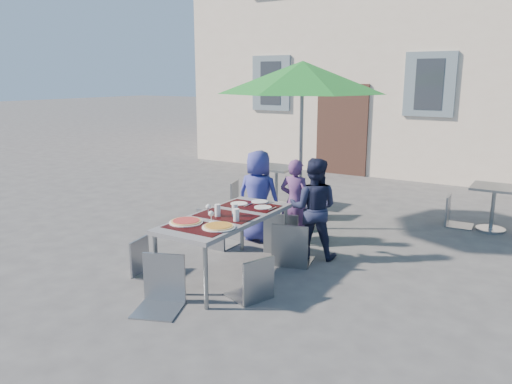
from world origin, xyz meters
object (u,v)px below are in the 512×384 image
Objects in this scene: chair_0 at (215,204)px; patio_umbrella at (302,79)px; cafe_table_0 at (276,179)px; cafe_table_1 at (493,201)px; pizza_near_left at (186,222)px; bg_chair_r_0 at (309,182)px; chair_1 at (282,207)px; bg_chair_l_0 at (239,179)px; chair_3 at (145,236)px; chair_5 at (159,251)px; chair_2 at (292,218)px; dining_table at (226,220)px; child_0 at (258,196)px; chair_4 at (253,252)px; pizza_near_right at (219,226)px; child_1 at (295,202)px; bg_chair_l_1 at (456,193)px; child_2 at (314,208)px.

patio_umbrella is (0.62, 1.41, 1.71)m from chair_0.
cafe_table_1 is at bearing 6.11° from cafe_table_0.
bg_chair_r_0 is (-0.08, 3.37, -0.15)m from pizza_near_left.
patio_umbrella reaches higher than chair_1.
cafe_table_0 reaches higher than cafe_table_1.
bg_chair_r_0 reaches higher than bg_chair_l_0.
chair_3 is 0.81× the size of chair_5.
bg_chair_l_0 is (-0.52, -0.47, 0.03)m from cafe_table_0.
chair_2 is 1.01× the size of bg_chair_r_0.
chair_1 reaches higher than dining_table.
bg_chair_r_0 is at bearing -100.04° from child_0.
chair_5 reaches higher than dining_table.
patio_umbrella is 2.37m from cafe_table_0.
chair_3 is at bearing -122.19° from chair_1.
chair_4 is 4.48m from cafe_table_1.
chair_1 is 1.00× the size of chair_2.
pizza_near_right is 0.30× the size of child_1.
pizza_near_left is 0.42× the size of chair_4.
bg_chair_l_0 is (-1.65, 2.80, -0.16)m from dining_table.
chair_2 reaches higher than bg_chair_l_0.
cafe_table_1 is (2.30, 4.10, -0.29)m from pizza_near_right.
cafe_table_0 is (-0.29, 3.77, 0.01)m from chair_3.
chair_0 is (-0.89, -0.71, 0.01)m from child_1.
patio_umbrella is at bearing 92.79° from dining_table.
child_1 reaches higher than pizza_near_right.
pizza_near_left is 0.42× the size of bg_chair_l_0.
child_1 is 1.34× the size of chair_4.
pizza_near_right is 0.40× the size of bg_chair_l_0.
pizza_near_right is at bearing 5.10° from pizza_near_left.
chair_4 is at bearing -114.80° from cafe_table_1.
pizza_near_right is 0.35× the size of chair_5.
bg_chair_l_1 is at bearing 35.74° from patio_umbrella.
chair_5 is (-0.26, -2.16, -0.02)m from chair_1.
pizza_near_left is at bearing 45.36° from child_2.
bg_chair_r_0 is 2.38m from bg_chair_l_1.
chair_1 is 1.49× the size of cafe_table_1.
chair_2 reaches higher than dining_table.
cafe_table_1 is 0.56m from bg_chair_l_1.
child_1 is at bearing 114.73° from chair_2.
pizza_near_left is 0.88m from chair_4.
child_0 is 2.04m from chair_4.
patio_umbrella is at bearing -74.10° from child_1.
cafe_table_0 is (-1.75, 2.14, -0.17)m from child_2.
chair_2 reaches higher than pizza_near_right.
chair_0 is at bearing -113.89° from patio_umbrella.
child_1 is 1.47× the size of chair_3.
pizza_near_left is 1.85m from child_0.
chair_5 is at bearing -117.34° from pizza_near_right.
child_1 reaches higher than chair_2.
chair_0 is at bearing 108.88° from chair_5.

